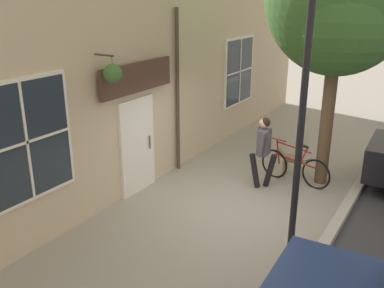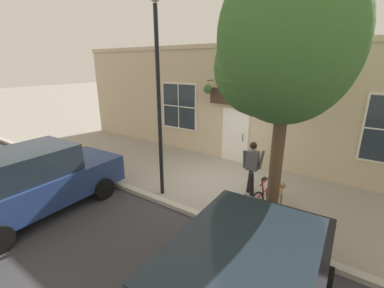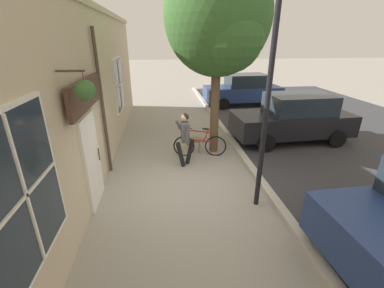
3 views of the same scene
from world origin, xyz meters
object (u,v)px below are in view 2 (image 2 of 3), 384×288
object	(u,v)px
street_tree_by_curb	(283,47)
leaning_bicycle	(265,195)
street_lamp	(158,72)
pedestrian_walking	(252,164)
dog_on_leash	(278,193)
parked_car_nearest_curb	(34,181)
fire_hydrant	(84,154)

from	to	relation	value
street_tree_by_curb	leaning_bicycle	bearing A→B (deg)	-156.44
leaning_bicycle	street_lamp	world-z (taller)	street_lamp
pedestrian_walking	street_lamp	bearing A→B (deg)	-56.47
dog_on_leash	pedestrian_walking	bearing A→B (deg)	-110.74
dog_on_leash	street_tree_by_curb	world-z (taller)	street_tree_by_curb
street_tree_by_curb	leaning_bicycle	world-z (taller)	street_tree_by_curb
dog_on_leash	street_lamp	bearing A→B (deg)	-70.05
pedestrian_walking	parked_car_nearest_curb	xyz separation A→B (m)	(4.08, -4.19, -0.09)
pedestrian_walking	street_lamp	xyz separation A→B (m)	(1.46, -2.20, 2.55)
parked_car_nearest_curb	fire_hydrant	xyz separation A→B (m)	(-2.72, -2.07, -0.48)
street_lamp	fire_hydrant	bearing A→B (deg)	-91.34
pedestrian_walking	fire_hydrant	bearing A→B (deg)	-77.71
dog_on_leash	street_lamp	xyz separation A→B (m)	(1.12, -3.09, 3.07)
leaning_bicycle	parked_car_nearest_curb	size ratio (longest dim) A/B	0.40
dog_on_leash	street_tree_by_curb	bearing A→B (deg)	-0.78
pedestrian_walking	street_tree_by_curb	size ratio (longest dim) A/B	0.28
dog_on_leash	parked_car_nearest_curb	world-z (taller)	parked_car_nearest_curb
leaning_bicycle	street_lamp	xyz separation A→B (m)	(0.92, -2.83, 3.14)
dog_on_leash	leaning_bicycle	world-z (taller)	leaning_bicycle
street_lamp	parked_car_nearest_curb	bearing A→B (deg)	-37.16
street_tree_by_curb	parked_car_nearest_curb	world-z (taller)	street_tree_by_curb
leaning_bicycle	fire_hydrant	distance (m)	6.94
pedestrian_walking	leaning_bicycle	distance (m)	1.02
pedestrian_walking	street_tree_by_curb	world-z (taller)	street_tree_by_curb
street_tree_by_curb	fire_hydrant	size ratio (longest dim) A/B	7.68
leaning_bicycle	fire_hydrant	size ratio (longest dim) A/B	2.25
parked_car_nearest_curb	street_lamp	world-z (taller)	street_lamp
street_tree_by_curb	street_lamp	distance (m)	3.15
parked_car_nearest_curb	street_lamp	distance (m)	4.22
street_tree_by_curb	parked_car_nearest_curb	bearing A→B (deg)	-59.70
parked_car_nearest_curb	street_lamp	bearing A→B (deg)	142.84
parked_car_nearest_curb	street_lamp	xyz separation A→B (m)	(-2.62, 1.99, 2.64)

